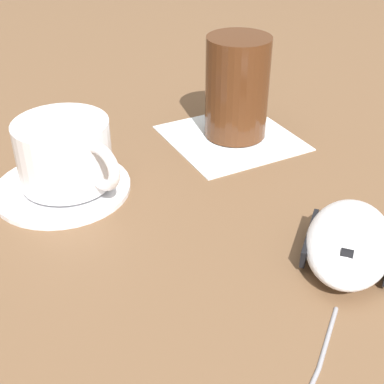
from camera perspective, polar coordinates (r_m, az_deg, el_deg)
name	(u,v)px	position (r m, az deg, el deg)	size (l,w,h in m)	color
ground_plane	(181,183)	(0.52, -1.19, 0.97)	(3.00, 3.00, 0.00)	brown
saucer	(62,186)	(0.52, -13.67, 0.65)	(0.13, 0.13, 0.01)	white
coffee_cup	(66,153)	(0.50, -13.33, 4.08)	(0.09, 0.10, 0.06)	white
computer_mouse	(349,242)	(0.44, 16.42, -5.10)	(0.13, 0.10, 0.03)	silver
napkin_under_glass	(231,137)	(0.60, 4.20, 5.83)	(0.13, 0.13, 0.00)	white
drinking_glass	(237,88)	(0.59, 4.82, 11.04)	(0.07, 0.07, 0.11)	#4C2814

